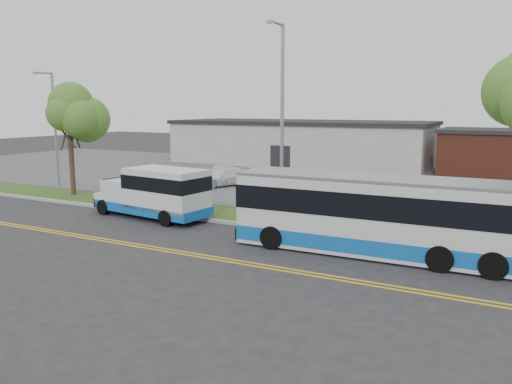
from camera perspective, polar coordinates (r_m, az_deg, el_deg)
The scene contains 18 objects.
ground at distance 24.24m, azimuth -6.39°, elevation -3.95°, with size 140.00×140.00×0.00m, color #28282B.
lane_line_north at distance 21.27m, azimuth -12.23°, elevation -6.04°, with size 70.00×0.12×0.01m, color gold.
lane_line_south at distance 21.05m, azimuth -12.75°, elevation -6.23°, with size 70.00×0.12×0.01m, color gold.
curb at distance 25.12m, azimuth -4.98°, elevation -3.27°, with size 80.00×0.30×0.15m, color #9E9B93.
verge at distance 26.62m, azimuth -2.89°, elevation -2.56°, with size 80.00×3.30×0.10m, color #294C19.
parking_lot at distance 39.22m, azimuth 7.64°, elevation 1.34°, with size 80.00×25.00×0.10m, color #4C4C4F.
commercial_building at distance 50.43m, azimuth 5.20°, elevation 5.67°, with size 25.40×10.40×4.35m.
brick_wing at distance 45.71m, azimuth 24.20°, elevation 4.17°, with size 6.30×7.30×3.90m.
tree_west at distance 33.95m, azimuth -20.60°, elevation 8.13°, with size 4.40×4.40×6.91m.
streetlight_near at distance 24.46m, azimuth 2.92°, elevation 8.61°, with size 0.35×1.53×9.50m.
streetlight_far at distance 38.44m, azimuth -22.09°, elevation 7.18°, with size 0.35×1.53×8.00m.
shuttle_bus at distance 26.12m, azimuth -11.26°, elevation 0.05°, with size 7.04×3.04×2.62m.
transit_bus at distance 19.93m, azimuth 13.42°, elevation -2.59°, with size 11.07×2.86×3.06m.
pedestrian at distance 26.25m, azimuth -6.37°, elevation -0.59°, with size 0.68×0.45×1.87m, color black.
parked_car_a at distance 36.88m, azimuth -3.85°, elevation 1.96°, with size 1.36×3.89×1.28m, color #ABAEB2.
parked_car_b at distance 35.90m, azimuth -3.77°, elevation 1.76°, with size 1.82×4.47×1.30m, color white.
grocery_bag_left at distance 26.37m, azimuth -7.18°, elevation -2.27°, with size 0.32×0.32×0.32m, color white.
grocery_bag_right at distance 26.44m, azimuth -5.49°, elevation -2.21°, with size 0.32×0.32×0.32m, color white.
Camera 1 is at (13.26, -19.48, 5.70)m, focal length 35.00 mm.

